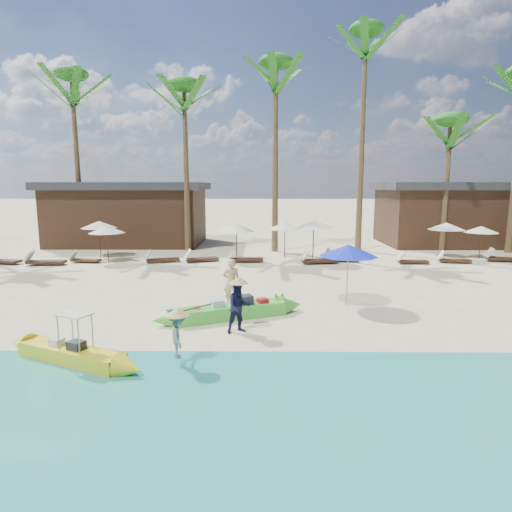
{
  "coord_description": "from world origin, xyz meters",
  "views": [
    {
      "loc": [
        1.25,
        -12.6,
        4.1
      ],
      "look_at": [
        1.1,
        2.0,
        1.68
      ],
      "focal_mm": 30.0,
      "sensor_mm": 36.0,
      "label": 1
    }
  ],
  "objects_px": {
    "green_canoe": "(232,311)",
    "yellow_canoe": "(71,354)",
    "blue_umbrella": "(348,250)",
    "tourist": "(232,282)"
  },
  "relations": [
    {
      "from": "yellow_canoe",
      "to": "blue_umbrella",
      "type": "relative_size",
      "value": 2.03
    },
    {
      "from": "green_canoe",
      "to": "yellow_canoe",
      "type": "height_order",
      "value": "yellow_canoe"
    },
    {
      "from": "green_canoe",
      "to": "blue_umbrella",
      "type": "bearing_deg",
      "value": -1.57
    },
    {
      "from": "green_canoe",
      "to": "tourist",
      "type": "relative_size",
      "value": 3.15
    },
    {
      "from": "green_canoe",
      "to": "tourist",
      "type": "height_order",
      "value": "tourist"
    },
    {
      "from": "yellow_canoe",
      "to": "blue_umbrella",
      "type": "height_order",
      "value": "blue_umbrella"
    },
    {
      "from": "green_canoe",
      "to": "yellow_canoe",
      "type": "relative_size",
      "value": 1.2
    },
    {
      "from": "yellow_canoe",
      "to": "tourist",
      "type": "bearing_deg",
      "value": 79.13
    },
    {
      "from": "yellow_canoe",
      "to": "blue_umbrella",
      "type": "bearing_deg",
      "value": 57.77
    },
    {
      "from": "green_canoe",
      "to": "blue_umbrella",
      "type": "distance_m",
      "value": 4.47
    }
  ]
}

